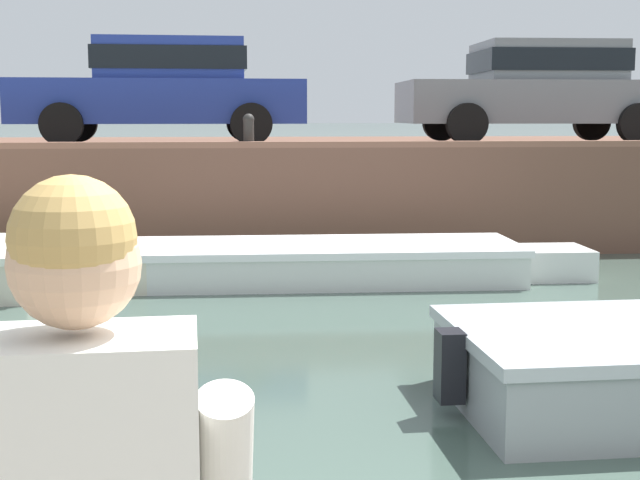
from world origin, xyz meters
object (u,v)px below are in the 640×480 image
Objects in this scene: car_left_inner_blue at (164,87)px; car_centre_grey at (539,88)px; mooring_bollard_mid at (249,129)px; boat_moored_central_white at (340,262)px.

car_centre_grey is (5.78, -0.00, 0.00)m from car_left_inner_blue.
mooring_bollard_mid is (-4.55, -1.76, -0.61)m from car_centre_grey.
boat_moored_central_white is at bearing -61.65° from mooring_bollard_mid.
mooring_bollard_mid is at bearing -55.10° from car_left_inner_blue.
car_centre_grey is at bearing 45.58° from boat_moored_central_white.
mooring_bollard_mid is (-1.00, 1.85, 1.49)m from boat_moored_central_white.
car_left_inner_blue is (-2.23, 3.62, 2.10)m from boat_moored_central_white.
car_left_inner_blue is at bearing 124.90° from mooring_bollard_mid.
car_left_inner_blue is 9.69× the size of mooring_bollard_mid.
boat_moored_central_white is at bearing -58.34° from car_left_inner_blue.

